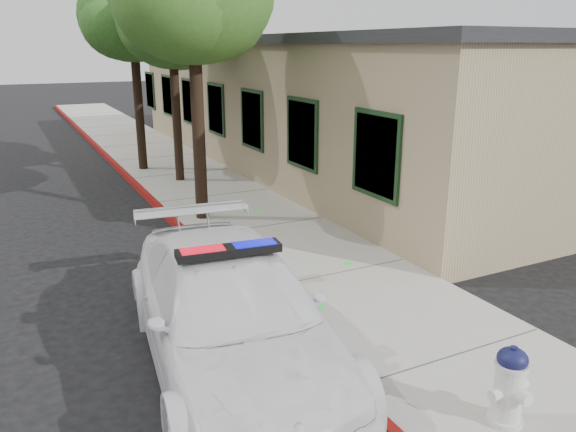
# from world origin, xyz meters

# --- Properties ---
(ground) EXTENTS (120.00, 120.00, 0.00)m
(ground) POSITION_xyz_m (0.00, 0.00, 0.00)
(ground) COLOR black
(ground) RESTS_ON ground
(sidewalk) EXTENTS (3.20, 60.00, 0.15)m
(sidewalk) POSITION_xyz_m (1.60, 3.00, 0.07)
(sidewalk) COLOR #9C9A8E
(sidewalk) RESTS_ON ground
(red_curb) EXTENTS (0.14, 60.00, 0.16)m
(red_curb) POSITION_xyz_m (0.06, 3.00, 0.08)
(red_curb) COLOR maroon
(red_curb) RESTS_ON ground
(clapboard_building) EXTENTS (7.30, 20.89, 4.24)m
(clapboard_building) POSITION_xyz_m (6.69, 9.00, 2.13)
(clapboard_building) COLOR tan
(clapboard_building) RESTS_ON ground
(police_car) EXTENTS (2.75, 5.49, 1.65)m
(police_car) POSITION_xyz_m (-0.90, -1.72, 0.77)
(police_car) COLOR white
(police_car) RESTS_ON ground
(fire_hydrant) EXTENTS (0.50, 0.44, 0.89)m
(fire_hydrant) POSITION_xyz_m (1.19, -4.25, 0.60)
(fire_hydrant) COLOR silver
(fire_hydrant) RESTS_ON sidewalk
(street_tree_mid) EXTENTS (2.98, 3.09, 5.70)m
(street_tree_mid) POSITION_xyz_m (1.33, 8.22, 4.44)
(street_tree_mid) COLOR black
(street_tree_mid) RESTS_ON sidewalk
(street_tree_far) EXTENTS (3.33, 3.18, 6.00)m
(street_tree_far) POSITION_xyz_m (0.76, 10.25, 4.66)
(street_tree_far) COLOR black
(street_tree_far) RESTS_ON sidewalk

